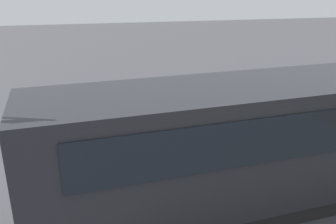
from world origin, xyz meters
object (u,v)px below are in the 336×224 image
object	(u,v)px
spectator_centre	(190,126)
parked_motorcycle_silver	(301,141)
spectator_right	(161,131)
parked_motorcycle_dark	(144,158)
spectator_left	(219,123)
stunt_motorcycle	(97,101)
tour_bus	(252,146)
spectator_far_left	(254,119)

from	to	relation	value
spectator_centre	parked_motorcycle_silver	world-z (taller)	spectator_centre
spectator_right	parked_motorcycle_dark	bearing A→B (deg)	43.16
spectator_right	parked_motorcycle_dark	world-z (taller)	spectator_right
spectator_left	parked_motorcycle_silver	size ratio (longest dim) A/B	0.85
spectator_centre	parked_motorcycle_silver	bearing A→B (deg)	165.61
spectator_left	stunt_motorcycle	world-z (taller)	spectator_left
spectator_left	spectator_right	world-z (taller)	spectator_right
tour_bus	spectator_far_left	xyz separation A→B (m)	(-1.68, -3.13, -0.62)
spectator_right	parked_motorcycle_silver	distance (m)	4.69
spectator_far_left	stunt_motorcycle	size ratio (longest dim) A/B	0.92
tour_bus	stunt_motorcycle	xyz separation A→B (m)	(3.43, -6.47, -0.64)
spectator_left	spectator_centre	distance (m)	1.00
stunt_motorcycle	spectator_centre	bearing A→B (deg)	129.75
spectator_left	parked_motorcycle_dark	size ratio (longest dim) A/B	0.84
tour_bus	spectator_left	world-z (taller)	tour_bus
tour_bus	spectator_left	distance (m)	3.16
spectator_left	tour_bus	bearing A→B (deg)	83.24
parked_motorcycle_silver	spectator_centre	bearing A→B (deg)	-14.39
spectator_far_left	spectator_right	bearing A→B (deg)	4.26
spectator_centre	parked_motorcycle_silver	size ratio (longest dim) A/B	0.83
spectator_centre	stunt_motorcycle	bearing A→B (deg)	-50.25
spectator_left	spectator_right	size ratio (longest dim) A/B	1.00
spectator_left	stunt_motorcycle	size ratio (longest dim) A/B	0.92
stunt_motorcycle	spectator_left	bearing A→B (deg)	138.23
spectator_right	parked_motorcycle_dark	xyz separation A→B (m)	(0.67, 0.63, -0.56)
parked_motorcycle_silver	stunt_motorcycle	xyz separation A→B (m)	(6.38, -4.28, 0.53)
parked_motorcycle_silver	parked_motorcycle_dark	size ratio (longest dim) A/B	1.00
parked_motorcycle_silver	parked_motorcycle_dark	bearing A→B (deg)	-0.62
parked_motorcycle_silver	spectator_right	bearing A→B (deg)	-8.51
spectator_far_left	spectator_right	world-z (taller)	spectator_right
spectator_right	parked_motorcycle_silver	world-z (taller)	spectator_right
spectator_left	parked_motorcycle_silver	world-z (taller)	spectator_left
tour_bus	spectator_centre	distance (m)	3.23
spectator_far_left	parked_motorcycle_silver	distance (m)	1.67
spectator_right	parked_motorcycle_silver	size ratio (longest dim) A/B	0.85
parked_motorcycle_silver	parked_motorcycle_dark	xyz separation A→B (m)	(5.28, -0.06, 0.00)
tour_bus	parked_motorcycle_dark	world-z (taller)	tour_bus
spectator_left	parked_motorcycle_dark	world-z (taller)	spectator_left
parked_motorcycle_dark	parked_motorcycle_silver	bearing A→B (deg)	179.38
spectator_far_left	spectator_centre	xyz separation A→B (m)	(2.31, 0.02, -0.02)
parked_motorcycle_dark	stunt_motorcycle	world-z (taller)	stunt_motorcycle
spectator_right	parked_motorcycle_dark	size ratio (longest dim) A/B	0.85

